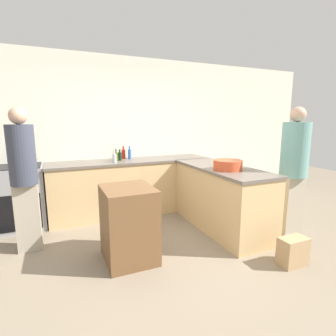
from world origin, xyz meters
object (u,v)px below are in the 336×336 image
object	(u,v)px
range_oven	(21,197)
hot_sauce_bottle	(124,154)
person_at_peninsula	(293,168)
paper_bag	(293,251)
mixing_bowl	(228,165)
water_bottle_blue	(130,154)
island_table	(129,224)
olive_oil_bottle	(116,156)
wine_bottle_dark	(120,156)
vinegar_bottle_clear	(114,158)
person_by_range	(24,175)

from	to	relation	value
range_oven	hot_sauce_bottle	bearing A→B (deg)	6.26
person_at_peninsula	paper_bag	bearing A→B (deg)	-134.82
mixing_bowl	paper_bag	xyz separation A→B (m)	(0.21, -0.98, -0.85)
paper_bag	water_bottle_blue	bearing A→B (deg)	114.86
range_oven	island_table	distance (m)	1.98
olive_oil_bottle	paper_bag	bearing A→B (deg)	-58.75
paper_bag	island_table	bearing A→B (deg)	152.25
island_table	olive_oil_bottle	xyz separation A→B (m)	(0.21, 1.51, 0.58)
range_oven	mixing_bowl	size ratio (longest dim) A/B	2.42
wine_bottle_dark	paper_bag	xyz separation A→B (m)	(1.37, -2.41, -0.85)
vinegar_bottle_clear	paper_bag	size ratio (longest dim) A/B	0.62
person_by_range	person_at_peninsula	world-z (taller)	person_at_peninsula
hot_sauce_bottle	vinegar_bottle_clear	size ratio (longest dim) A/B	1.11
island_table	paper_bag	distance (m)	1.88
hot_sauce_bottle	paper_bag	bearing A→B (deg)	-64.08
olive_oil_bottle	wine_bottle_dark	bearing A→B (deg)	25.59
range_oven	wine_bottle_dark	size ratio (longest dim) A/B	5.07
wine_bottle_dark	paper_bag	bearing A→B (deg)	-60.40
person_by_range	paper_bag	bearing A→B (deg)	-29.96
island_table	mixing_bowl	size ratio (longest dim) A/B	2.20
hot_sauce_bottle	person_at_peninsula	size ratio (longest dim) A/B	0.12
vinegar_bottle_clear	olive_oil_bottle	size ratio (longest dim) A/B	1.00
island_table	vinegar_bottle_clear	size ratio (longest dim) A/B	4.35
olive_oil_bottle	island_table	bearing A→B (deg)	-97.90
water_bottle_blue	vinegar_bottle_clear	xyz separation A→B (m)	(-0.34, -0.31, -0.01)
island_table	mixing_bowl	distance (m)	1.55
island_table	wine_bottle_dark	xyz separation A→B (m)	(0.28, 1.54, 0.58)
island_table	paper_bag	xyz separation A→B (m)	(1.65, -0.87, -0.27)
olive_oil_bottle	paper_bag	world-z (taller)	olive_oil_bottle
olive_oil_bottle	wine_bottle_dark	xyz separation A→B (m)	(0.07, 0.03, -0.00)
vinegar_bottle_clear	person_by_range	xyz separation A→B (m)	(-1.23, -0.63, -0.05)
hot_sauce_bottle	mixing_bowl	bearing A→B (deg)	-56.87
wine_bottle_dark	vinegar_bottle_clear	bearing A→B (deg)	-123.92
island_table	wine_bottle_dark	distance (m)	1.67
vinegar_bottle_clear	paper_bag	xyz separation A→B (m)	(1.50, -2.21, -0.86)
range_oven	person_by_range	xyz separation A→B (m)	(0.16, -0.84, 0.50)
island_table	person_at_peninsula	size ratio (longest dim) A/B	0.48
vinegar_bottle_clear	person_at_peninsula	bearing A→B (deg)	-37.92
vinegar_bottle_clear	paper_bag	world-z (taller)	vinegar_bottle_clear
water_bottle_blue	person_at_peninsula	distance (m)	2.61
mixing_bowl	water_bottle_blue	xyz separation A→B (m)	(-0.96, 1.54, 0.02)
vinegar_bottle_clear	person_at_peninsula	world-z (taller)	person_at_peninsula
range_oven	paper_bag	xyz separation A→B (m)	(2.89, -2.41, -0.31)
person_at_peninsula	hot_sauce_bottle	bearing A→B (deg)	132.51
wine_bottle_dark	person_by_range	size ratio (longest dim) A/B	0.11
olive_oil_bottle	person_by_range	size ratio (longest dim) A/B	0.11
person_by_range	person_at_peninsula	xyz separation A→B (m)	(3.31, -0.99, 0.00)
vinegar_bottle_clear	wine_bottle_dark	bearing A→B (deg)	56.08
mixing_bowl	water_bottle_blue	distance (m)	1.81
hot_sauce_bottle	wine_bottle_dark	distance (m)	0.21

